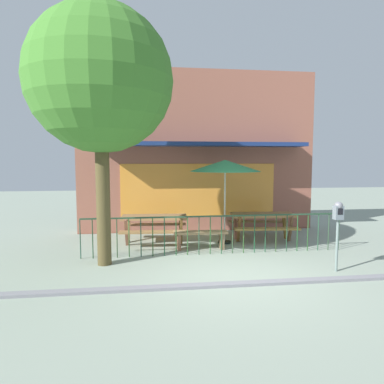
{
  "coord_description": "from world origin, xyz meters",
  "views": [
    {
      "loc": [
        -1.67,
        -6.59,
        2.34
      ],
      "look_at": [
        -0.54,
        2.02,
        1.51
      ],
      "focal_mm": 32.25,
      "sensor_mm": 36.0,
      "label": 1
    }
  ],
  "objects_px": {
    "picnic_table_left": "(154,222)",
    "patio_umbrella": "(225,166)",
    "picnic_table_right": "(262,219)",
    "parking_meter_near": "(338,218)",
    "patio_bench": "(201,236)",
    "street_tree": "(100,81)"
  },
  "relations": [
    {
      "from": "picnic_table_left",
      "to": "patio_umbrella",
      "type": "xyz_separation_m",
      "value": [
        1.95,
        -0.2,
        1.54
      ]
    },
    {
      "from": "picnic_table_right",
      "to": "parking_meter_near",
      "type": "bearing_deg",
      "value": -78.14
    },
    {
      "from": "picnic_table_right",
      "to": "patio_bench",
      "type": "distance_m",
      "value": 2.11
    },
    {
      "from": "picnic_table_left",
      "to": "picnic_table_right",
      "type": "height_order",
      "value": "same"
    },
    {
      "from": "picnic_table_left",
      "to": "street_tree",
      "type": "height_order",
      "value": "street_tree"
    },
    {
      "from": "patio_bench",
      "to": "street_tree",
      "type": "xyz_separation_m",
      "value": [
        -2.32,
        -0.99,
        3.65
      ]
    },
    {
      "from": "parking_meter_near",
      "to": "street_tree",
      "type": "relative_size",
      "value": 0.26
    },
    {
      "from": "street_tree",
      "to": "patio_umbrella",
      "type": "bearing_deg",
      "value": 27.21
    },
    {
      "from": "picnic_table_left",
      "to": "parking_meter_near",
      "type": "height_order",
      "value": "parking_meter_near"
    },
    {
      "from": "picnic_table_right",
      "to": "patio_bench",
      "type": "relative_size",
      "value": 1.35
    },
    {
      "from": "picnic_table_right",
      "to": "patio_umbrella",
      "type": "distance_m",
      "value": 1.94
    },
    {
      "from": "picnic_table_right",
      "to": "patio_umbrella",
      "type": "relative_size",
      "value": 0.82
    },
    {
      "from": "picnic_table_left",
      "to": "picnic_table_right",
      "type": "bearing_deg",
      "value": -0.07
    },
    {
      "from": "street_tree",
      "to": "picnic_table_right",
      "type": "bearing_deg",
      "value": 22.76
    },
    {
      "from": "patio_umbrella",
      "to": "picnic_table_left",
      "type": "bearing_deg",
      "value": 174.15
    },
    {
      "from": "picnic_table_left",
      "to": "street_tree",
      "type": "relative_size",
      "value": 0.34
    },
    {
      "from": "picnic_table_right",
      "to": "parking_meter_near",
      "type": "height_order",
      "value": "parking_meter_near"
    },
    {
      "from": "parking_meter_near",
      "to": "patio_umbrella",
      "type": "bearing_deg",
      "value": 123.23
    },
    {
      "from": "picnic_table_left",
      "to": "parking_meter_near",
      "type": "bearing_deg",
      "value": -37.99
    },
    {
      "from": "picnic_table_left",
      "to": "patio_umbrella",
      "type": "height_order",
      "value": "patio_umbrella"
    },
    {
      "from": "parking_meter_near",
      "to": "street_tree",
      "type": "bearing_deg",
      "value": 167.07
    },
    {
      "from": "picnic_table_left",
      "to": "street_tree",
      "type": "xyz_separation_m",
      "value": [
        -1.15,
        -1.79,
        3.4
      ]
    }
  ]
}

